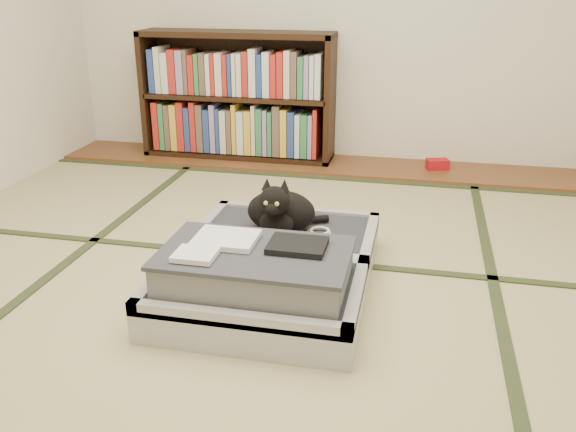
# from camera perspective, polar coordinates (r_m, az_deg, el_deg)

# --- Properties ---
(floor) EXTENTS (4.50, 4.50, 0.00)m
(floor) POSITION_cam_1_polar(r_m,az_deg,el_deg) (2.65, -2.71, -7.67)
(floor) COLOR tan
(floor) RESTS_ON ground
(wood_strip) EXTENTS (4.00, 0.50, 0.02)m
(wood_strip) POSITION_cam_1_polar(r_m,az_deg,el_deg) (4.47, 3.95, 4.81)
(wood_strip) COLOR brown
(wood_strip) RESTS_ON ground
(red_item) EXTENTS (0.17, 0.13, 0.07)m
(red_item) POSITION_cam_1_polar(r_m,az_deg,el_deg) (4.44, 13.81, 4.73)
(red_item) COLOR #AD0D16
(red_item) RESTS_ON wood_strip
(tatami_borders) EXTENTS (4.00, 4.50, 0.01)m
(tatami_borders) POSITION_cam_1_polar(r_m,az_deg,el_deg) (3.08, -0.33, -3.22)
(tatami_borders) COLOR #2D381E
(tatami_borders) RESTS_ON ground
(bookcase) EXTENTS (1.42, 0.32, 0.92)m
(bookcase) POSITION_cam_1_polar(r_m,az_deg,el_deg) (4.58, -4.74, 10.90)
(bookcase) COLOR black
(bookcase) RESTS_ON wood_strip
(suitcase) EXTENTS (0.84, 1.12, 0.33)m
(suitcase) POSITION_cam_1_polar(r_m,az_deg,el_deg) (2.64, -1.73, -4.96)
(suitcase) COLOR #B0B1B5
(suitcase) RESTS_ON floor
(cat) EXTENTS (0.37, 0.38, 0.30)m
(cat) POSITION_cam_1_polar(r_m,az_deg,el_deg) (2.84, -0.75, 0.45)
(cat) COLOR black
(cat) RESTS_ON suitcase
(cable_coil) EXTENTS (0.12, 0.12, 0.03)m
(cable_coil) POSITION_cam_1_polar(r_m,az_deg,el_deg) (2.87, 2.92, -1.51)
(cable_coil) COLOR white
(cable_coil) RESTS_ON suitcase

